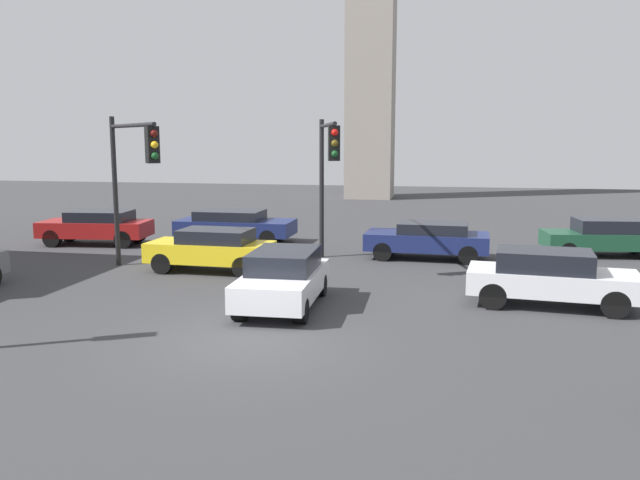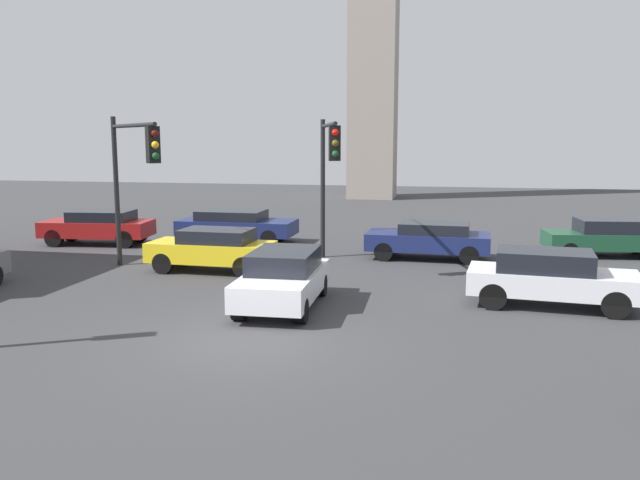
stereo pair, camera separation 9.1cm
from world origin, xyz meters
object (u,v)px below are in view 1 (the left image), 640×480
Objects in this scene: car_5 at (428,239)px; car_7 at (212,249)px; car_1 at (549,277)px; car_6 at (235,225)px; car_4 at (283,278)px; car_0 at (97,226)px; traffic_light_0 at (132,162)px; car_2 at (604,237)px; traffic_light_3 at (327,160)px.

car_5 is 7.56m from car_7.
car_1 is 13.77m from car_6.
car_1 is 1.07× the size of car_4.
car_0 is 1.02× the size of car_5.
car_1 is 6.68m from car_4.
car_6 is (0.81, 6.91, -2.79)m from traffic_light_0.
car_1 is 8.34m from car_2.
car_2 is 14.03m from car_6.
car_6 reaches higher than car_5.
car_1 is at bearing 152.05° from car_0.
car_2 is at bearing -161.70° from car_5.
car_1 is (6.36, -3.60, -2.76)m from traffic_light_3.
traffic_light_3 is 1.22× the size of car_4.
car_1 is at bearing 62.37° from car_2.
traffic_light_3 is 7.81m from car_1.
traffic_light_0 is at bearing 16.84° from car_2.
car_2 reaches higher than car_5.
car_5 is at bearing 75.24° from traffic_light_0.
traffic_light_0 is at bearing -83.46° from traffic_light_3.
car_1 reaches higher than car_7.
car_7 is at bearing -87.66° from traffic_light_3.
car_1 is 1.00× the size of car_2.
car_2 reaches higher than car_6.
car_4 is (-0.19, -4.96, -2.78)m from traffic_light_3.
traffic_light_3 is 1.12× the size of car_5.
car_6 is at bearing -168.03° from car_0.
car_5 is at bearing 153.96° from car_4.
car_7 is at bearing 141.23° from car_0.
traffic_light_3 reaches higher than car_5.
car_4 reaches higher than car_6.
car_0 is 1.11× the size of car_4.
car_1 reaches higher than car_0.
car_7 is (2.01, 1.13, -2.77)m from traffic_light_0.
car_7 is at bearing 76.05° from traffic_light_0.
traffic_light_3 is 1.14× the size of car_1.
car_1 reaches higher than car_2.
car_5 is at bearing 123.59° from car_1.
car_6 is (-7.86, 2.18, 0.01)m from car_5.
car_0 is 1.03× the size of car_1.
traffic_light_0 is at bearing -118.19° from car_4.
car_0 reaches higher than car_5.
car_6 is (-4.52, 9.56, -0.02)m from car_4.
traffic_light_3 is (5.52, 2.30, 0.01)m from traffic_light_0.
car_6 is 5.90m from car_7.
car_2 is 1.07× the size of car_7.
car_2 is 0.90× the size of car_6.
car_4 is (5.33, -2.66, -2.77)m from traffic_light_0.
car_4 is at bearing -18.29° from traffic_light_3.
car_4 is at bearing 132.74° from car_7.
traffic_light_0 is at bearing 179.31° from car_1.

